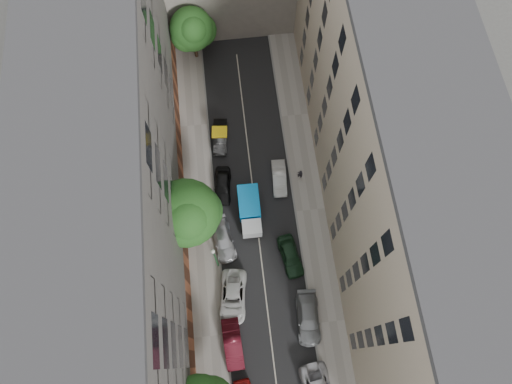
{
  "coord_description": "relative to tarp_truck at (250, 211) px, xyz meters",
  "views": [
    {
      "loc": [
        -1.6,
        -13.8,
        43.85
      ],
      "look_at": [
        0.03,
        0.35,
        6.0
      ],
      "focal_mm": 32.0,
      "sensor_mm": 36.0,
      "label": 1
    }
  ],
  "objects": [
    {
      "name": "car_left_1",
      "position": [
        -2.88,
        -12.2,
        -0.53
      ],
      "size": [
        1.79,
        4.6,
        1.5
      ],
      "primitive_type": "imported",
      "rotation": [
        0.0,
        0.0,
        0.05
      ],
      "color": "#4D0F19",
      "rests_on": "ground"
    },
    {
      "name": "car_left_4",
      "position": [
        -2.46,
        3.16,
        -0.57
      ],
      "size": [
        2.14,
        4.33,
        1.42
      ],
      "primitive_type": "imported",
      "rotation": [
        0.0,
        0.0,
        -0.11
      ],
      "color": "black",
      "rests_on": "ground"
    },
    {
      "name": "car_right_2",
      "position": [
        3.4,
        -4.84,
        -0.55
      ],
      "size": [
        2.43,
        4.55,
        1.47
      ],
      "primitive_type": "imported",
      "rotation": [
        0.0,
        0.0,
        0.17
      ],
      "color": "black",
      "rests_on": "ground"
    },
    {
      "name": "building_left",
      "position": [
        -10.4,
        -0.24,
        8.72
      ],
      "size": [
        8.0,
        44.0,
        20.0
      ],
      "primitive_type": "cube",
      "color": "#54504E",
      "rests_on": "ground"
    },
    {
      "name": "car_left_5",
      "position": [
        -2.2,
        8.76,
        -0.6
      ],
      "size": [
        1.83,
        4.23,
        1.35
      ],
      "primitive_type": "imported",
      "rotation": [
        0.0,
        0.0,
        -0.1
      ],
      "color": "black",
      "rests_on": "ground"
    },
    {
      "name": "pedestrian",
      "position": [
        5.55,
        3.43,
        -0.35
      ],
      "size": [
        0.66,
        0.54,
        1.56
      ],
      "primitive_type": "imported",
      "rotation": [
        0.0,
        0.0,
        2.8
      ],
      "color": "black",
      "rests_on": "sidewalk_right"
    },
    {
      "name": "tree_far",
      "position": [
        -3.9,
        19.65,
        3.27
      ],
      "size": [
        4.98,
        4.66,
        6.86
      ],
      "color": "#382619",
      "rests_on": "sidewalk_left"
    },
    {
      "name": "car_right_1",
      "position": [
        4.2,
        -10.74,
        -0.55
      ],
      "size": [
        2.38,
        5.16,
        1.46
      ],
      "primitive_type": "imported",
      "rotation": [
        0.0,
        0.0,
        -0.07
      ],
      "color": "slate",
      "rests_on": "ground"
    },
    {
      "name": "sidewalk_right",
      "position": [
        6.1,
        -0.24,
        -1.21
      ],
      "size": [
        3.0,
        44.0,
        0.15
      ],
      "primitive_type": "cube",
      "color": "gray",
      "rests_on": "ground"
    },
    {
      "name": "lamp_post",
      "position": [
        -3.6,
        -4.83,
        2.63
      ],
      "size": [
        0.36,
        0.36,
        6.06
      ],
      "color": "#1B5F2C",
      "rests_on": "sidewalk_left"
    },
    {
      "name": "tarp_truck",
      "position": [
        0.0,
        0.0,
        0.0
      ],
      "size": [
        2.09,
        5.05,
        2.33
      ],
      "rotation": [
        0.0,
        0.0,
        -0.01
      ],
      "color": "black",
      "rests_on": "ground"
    },
    {
      "name": "car_left_2",
      "position": [
        -2.46,
        -8.04,
        -0.56
      ],
      "size": [
        3.09,
        5.45,
        1.44
      ],
      "primitive_type": "imported",
      "rotation": [
        0.0,
        0.0,
        -0.14
      ],
      "color": "silver",
      "rests_on": "ground"
    },
    {
      "name": "road_surface",
      "position": [
        0.6,
        -0.24,
        -1.27
      ],
      "size": [
        8.0,
        44.0,
        0.02
      ],
      "primitive_type": "cube",
      "color": "black",
      "rests_on": "ground"
    },
    {
      "name": "tree_mid",
      "position": [
        -5.53,
        -1.35,
        4.85
      ],
      "size": [
        6.2,
        6.05,
        9.22
      ],
      "color": "#382619",
      "rests_on": "sidewalk_left"
    },
    {
      "name": "car_right_3",
      "position": [
        3.4,
        3.36,
        -0.63
      ],
      "size": [
        1.59,
        4.03,
        1.3
      ],
      "primitive_type": "imported",
      "rotation": [
        0.0,
        0.0,
        -0.05
      ],
      "color": "silver",
      "rests_on": "ground"
    },
    {
      "name": "sidewalk_left",
      "position": [
        -4.9,
        -0.24,
        -1.21
      ],
      "size": [
        3.0,
        44.0,
        0.15
      ],
      "primitive_type": "cube",
      "color": "gray",
      "rests_on": "ground"
    },
    {
      "name": "car_left_3",
      "position": [
        -2.9,
        -2.44,
        -0.6
      ],
      "size": [
        2.64,
        4.96,
        1.37
      ],
      "primitive_type": "imported",
      "rotation": [
        0.0,
        0.0,
        0.16
      ],
      "color": "#B1B1B6",
      "rests_on": "ground"
    },
    {
      "name": "ground",
      "position": [
        0.6,
        -0.24,
        -1.28
      ],
      "size": [
        120.0,
        120.0,
        0.0
      ],
      "primitive_type": "plane",
      "color": "#4C4C49",
      "rests_on": "ground"
    },
    {
      "name": "building_right",
      "position": [
        11.6,
        -0.24,
        8.72
      ],
      "size": [
        8.0,
        44.0,
        20.0
      ],
      "primitive_type": "cube",
      "color": "tan",
      "rests_on": "ground"
    }
  ]
}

